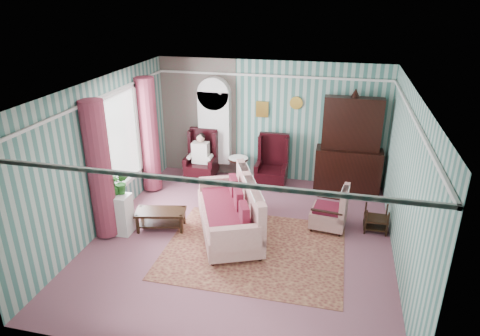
% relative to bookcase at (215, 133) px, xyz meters
% --- Properties ---
extents(floor, '(6.00, 6.00, 0.00)m').
position_rel_bookcase_xyz_m(floor, '(1.35, -2.84, -1.12)').
color(floor, '#7F4A59').
rests_on(floor, ground).
extents(room_shell, '(5.53, 6.02, 2.91)m').
position_rel_bookcase_xyz_m(room_shell, '(0.73, -2.66, 0.89)').
color(room_shell, '#3C6E64').
rests_on(room_shell, ground).
extents(bookcase, '(0.80, 0.28, 2.24)m').
position_rel_bookcase_xyz_m(bookcase, '(0.00, 0.00, 0.00)').
color(bookcase, white).
rests_on(bookcase, floor).
extents(dresser_hutch, '(1.50, 0.56, 2.36)m').
position_rel_bookcase_xyz_m(dresser_hutch, '(3.25, -0.12, 0.06)').
color(dresser_hutch, black).
rests_on(dresser_hutch, floor).
extents(wingback_left, '(0.76, 0.80, 1.25)m').
position_rel_bookcase_xyz_m(wingback_left, '(-0.25, -0.39, -0.50)').
color(wingback_left, black).
rests_on(wingback_left, floor).
extents(wingback_right, '(0.76, 0.80, 1.25)m').
position_rel_bookcase_xyz_m(wingback_right, '(1.50, -0.39, -0.50)').
color(wingback_right, black).
rests_on(wingback_right, floor).
extents(seated_woman, '(0.44, 0.40, 1.18)m').
position_rel_bookcase_xyz_m(seated_woman, '(-0.25, -0.39, -0.53)').
color(seated_woman, beige).
rests_on(seated_woman, floor).
extents(round_side_table, '(0.50, 0.50, 0.60)m').
position_rel_bookcase_xyz_m(round_side_table, '(0.65, -0.24, -0.82)').
color(round_side_table, black).
rests_on(round_side_table, floor).
extents(nest_table, '(0.45, 0.38, 0.54)m').
position_rel_bookcase_xyz_m(nest_table, '(3.82, -1.94, -0.85)').
color(nest_table, black).
rests_on(nest_table, floor).
extents(plant_stand, '(0.55, 0.35, 0.80)m').
position_rel_bookcase_xyz_m(plant_stand, '(-1.05, -3.14, -0.72)').
color(plant_stand, white).
rests_on(plant_stand, floor).
extents(rug, '(3.20, 2.60, 0.01)m').
position_rel_bookcase_xyz_m(rug, '(1.65, -3.14, -1.11)').
color(rug, '#551C20').
rests_on(rug, floor).
extents(sofa, '(1.88, 2.48, 0.97)m').
position_rel_bookcase_xyz_m(sofa, '(1.05, -2.70, -0.63)').
color(sofa, beige).
rests_on(sofa, floor).
extents(floral_armchair, '(0.96, 0.84, 0.94)m').
position_rel_bookcase_xyz_m(floral_armchair, '(2.91, -2.02, -0.65)').
color(floral_armchair, beige).
rests_on(floral_armchair, floor).
extents(coffee_table, '(1.04, 0.66, 0.40)m').
position_rel_bookcase_xyz_m(coffee_table, '(-0.29, -2.83, -0.92)').
color(coffee_table, black).
rests_on(coffee_table, floor).
extents(potted_plant_a, '(0.47, 0.44, 0.43)m').
position_rel_bookcase_xyz_m(potted_plant_a, '(-1.11, -3.21, -0.11)').
color(potted_plant_a, '#1B571B').
rests_on(potted_plant_a, plant_stand).
extents(potted_plant_b, '(0.30, 0.26, 0.45)m').
position_rel_bookcase_xyz_m(potted_plant_b, '(-0.93, -3.04, -0.09)').
color(potted_plant_b, '#1D4B17').
rests_on(potted_plant_b, plant_stand).
extents(potted_plant_c, '(0.25, 0.25, 0.36)m').
position_rel_bookcase_xyz_m(potted_plant_c, '(-1.06, -3.10, -0.14)').
color(potted_plant_c, '#174816').
rests_on(potted_plant_c, plant_stand).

